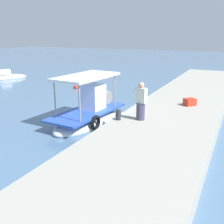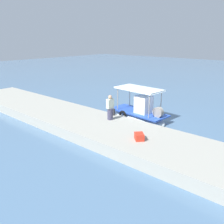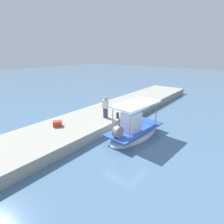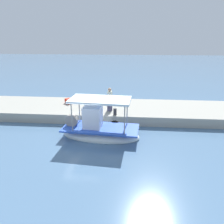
% 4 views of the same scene
% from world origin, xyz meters
% --- Properties ---
extents(ground_plane, '(120.00, 120.00, 0.00)m').
position_xyz_m(ground_plane, '(0.00, 0.00, 0.00)').
color(ground_plane, slate).
extents(dock_quay, '(36.00, 4.60, 0.72)m').
position_xyz_m(dock_quay, '(0.00, -4.20, 0.36)').
color(dock_quay, '#A4A296').
rests_on(dock_quay, ground_plane).
extents(main_fishing_boat, '(5.16, 2.37, 2.92)m').
position_xyz_m(main_fishing_boat, '(-1.04, -0.06, 0.49)').
color(main_fishing_boat, white).
rests_on(main_fishing_boat, ground_plane).
extents(fisherman_near_bollard, '(0.46, 0.55, 1.79)m').
position_xyz_m(fisherman_near_bollard, '(-1.44, -3.13, 1.53)').
color(fisherman_near_bollard, '#3F3D58').
rests_on(fisherman_near_bollard, dock_quay).
extents(mooring_bollard, '(0.24, 0.24, 0.49)m').
position_xyz_m(mooring_bollard, '(-1.91, -2.20, 0.97)').
color(mooring_bollard, '#2D2D33').
rests_on(mooring_bollard, dock_quay).
extents(cargo_crate, '(0.77, 0.76, 0.39)m').
position_xyz_m(cargo_crate, '(2.20, -4.74, 0.92)').
color(cargo_crate, red).
rests_on(cargo_crate, dock_quay).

